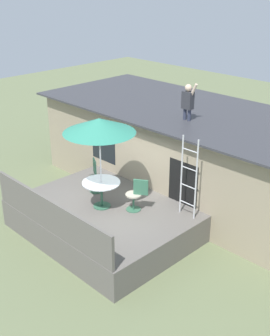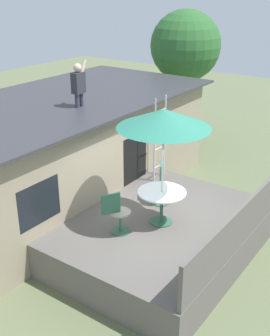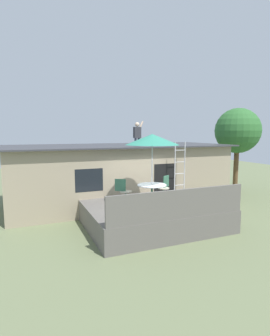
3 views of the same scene
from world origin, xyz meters
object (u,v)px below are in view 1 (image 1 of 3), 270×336
(patio_umbrella, at_px, (99,126))
(patio_chair_right, at_px, (136,195))
(patio_table, at_px, (101,187))
(patio_chair_left, at_px, (96,176))
(step_ladder, at_px, (189,178))
(person_figure, at_px, (188,100))

(patio_umbrella, bearing_deg, patio_chair_right, 33.36)
(patio_table, xyz_separation_m, patio_chair_left, (-0.88, 0.53, -0.13))
(step_ladder, bearing_deg, patio_chair_left, -164.86)
(step_ladder, bearing_deg, patio_chair_right, -146.33)
(patio_table, bearing_deg, patio_umbrella, 45.00)
(patio_umbrella, height_order, step_ladder, patio_umbrella)
(patio_chair_left, bearing_deg, patio_chair_right, 31.15)
(patio_umbrella, xyz_separation_m, person_figure, (0.63, 2.79, 0.26))
(patio_chair_left, height_order, patio_chair_right, same)
(patio_chair_left, bearing_deg, patio_umbrella, 0.00)
(person_figure, bearing_deg, patio_umbrella, -102.63)
(step_ladder, bearing_deg, patio_table, -146.46)
(patio_umbrella, height_order, person_figure, person_figure)
(patio_umbrella, xyz_separation_m, step_ladder, (1.95, 1.29, -1.25))
(patio_table, distance_m, patio_chair_left, 1.03)
(patio_chair_left, relative_size, patio_chair_right, 1.00)
(person_figure, distance_m, patio_chair_left, 3.47)
(patio_chair_right, bearing_deg, patio_chair_left, -33.31)
(patio_chair_left, distance_m, patio_chair_right, 1.68)
(person_figure, bearing_deg, patio_table, -102.63)
(patio_table, height_order, patio_chair_right, patio_chair_right)
(patio_umbrella, relative_size, patio_chair_left, 2.76)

